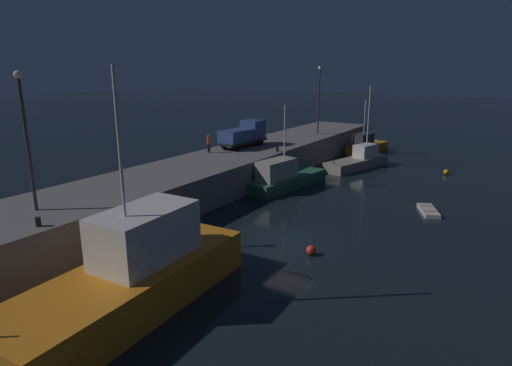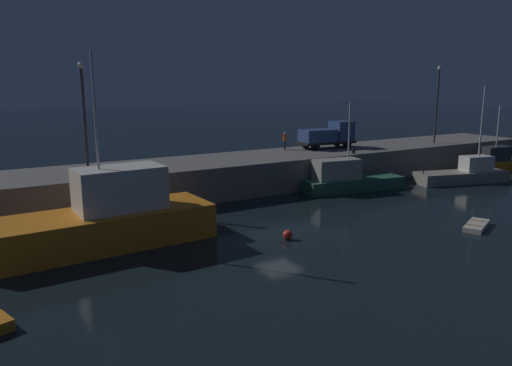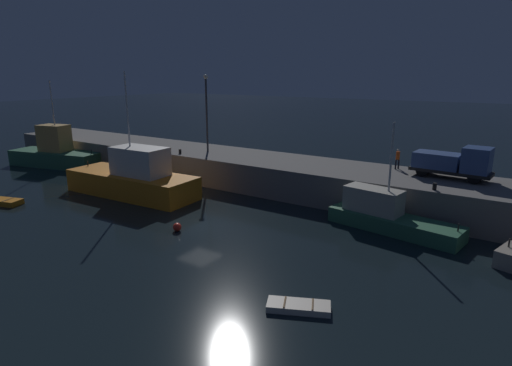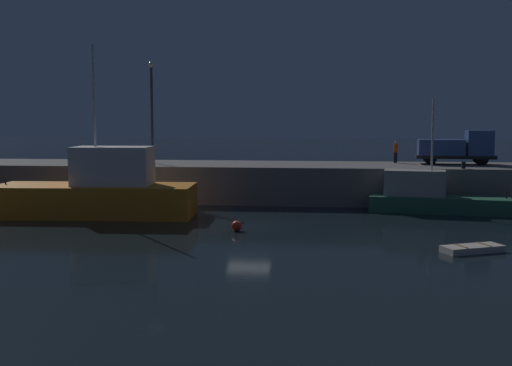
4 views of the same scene
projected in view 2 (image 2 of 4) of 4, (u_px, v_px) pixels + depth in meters
The scene contains 14 objects.
ground_plane at pixel (279, 231), 30.54m from camera, with size 320.00×320.00×0.00m, color black.
pier_quay at pixel (200, 178), 40.38m from camera, with size 77.36×7.39×2.76m.
fishing_trawler_red at pixel (464, 174), 45.25m from camera, with size 9.16×4.63×8.86m.
fishing_boat_blue at pixel (105, 220), 27.53m from camera, with size 12.89×4.79×10.88m.
fishing_boat_orange at pixel (347, 179), 41.77m from camera, with size 9.40×3.86×7.54m.
fishing_boat_grey at pixel (501, 161), 51.47m from camera, with size 7.69×3.35×6.80m.
dinghy_orange_near at pixel (477, 226), 31.13m from camera, with size 3.13×2.22×0.35m.
mooring_buoy_near at pixel (288, 235), 28.78m from camera, with size 0.59×0.59×0.59m, color red.
lamp_post_west at pixel (84, 109), 34.53m from camera, with size 0.44×0.44×7.83m.
lamp_post_east at pixel (437, 99), 51.45m from camera, with size 0.44×0.44×8.10m.
utility_truck at pixel (328, 135), 48.12m from camera, with size 5.98×2.50×2.60m.
dockworker at pixel (285, 140), 46.75m from camera, with size 0.43×0.43×1.73m.
bollard_west at pixel (74, 176), 32.48m from camera, with size 0.28×0.28×0.49m, color black.
bollard_central at pixel (354, 151), 44.48m from camera, with size 0.28×0.28×0.50m, color black.
Camera 2 is at (-16.12, -24.48, 9.20)m, focal length 33.98 mm.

